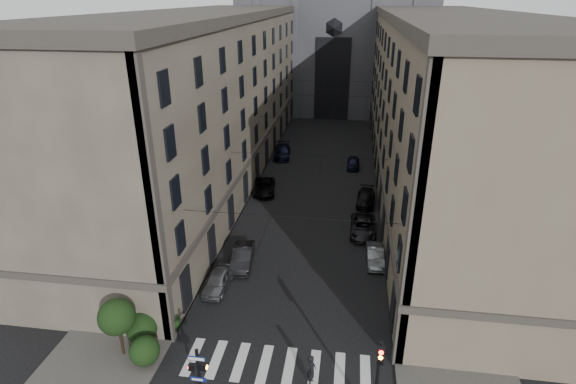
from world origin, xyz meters
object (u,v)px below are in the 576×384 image
at_px(car_right_near, 375,256).
at_px(pedestrian_signal_left, 199,375).
at_px(car_left_far, 282,152).
at_px(car_left_midnear, 242,257).
at_px(car_left_near, 218,281).
at_px(pedestrian, 311,370).
at_px(car_left_midfar, 264,187).
at_px(car_right_midfar, 366,198).
at_px(car_right_far, 353,163).
at_px(gothic_tower, 337,11).
at_px(car_right_midnear, 363,227).
at_px(traffic_light_right, 378,374).

bearing_deg(car_right_near, pedestrian_signal_left, -123.29).
bearing_deg(car_left_far, car_left_midnear, -93.33).
bearing_deg(car_left_near, pedestrian, -43.93).
bearing_deg(car_left_midfar, car_right_midfar, -15.06).
distance_m(pedestrian_signal_left, car_left_midfar, 28.92).
relative_size(pedestrian_signal_left, car_right_far, 1.04).
relative_size(pedestrian_signal_left, car_right_near, 1.03).
distance_m(car_left_midnear, car_left_midfar, 14.83).
distance_m(car_right_near, car_right_far, 22.42).
relative_size(pedestrian_signal_left, car_left_near, 1.00).
bearing_deg(car_left_far, gothic_tower, 75.21).
distance_m(car_left_near, car_right_near, 13.01).
relative_size(car_left_far, car_right_midfar, 1.16).
relative_size(car_right_midnear, pedestrian, 2.51).
bearing_deg(car_left_midnear, car_right_midnear, 28.32).
xyz_separation_m(traffic_light_right, car_left_midnear, (-10.20, 13.59, -2.54)).
xyz_separation_m(car_right_midfar, pedestrian, (-3.47, -24.93, 0.34)).
xyz_separation_m(car_left_far, car_right_near, (11.68, -25.23, -0.12)).
xyz_separation_m(gothic_tower, pedestrian, (2.16, -70.99, -16.80)).
relative_size(car_left_far, car_right_far, 1.37).
distance_m(pedestrian_signal_left, car_left_far, 41.21).
relative_size(car_left_near, car_right_midnear, 0.80).
distance_m(pedestrian_signal_left, car_right_midfar, 28.94).
height_order(car_right_midfar, pedestrian, pedestrian).
bearing_deg(car_left_near, car_right_midnear, 45.06).
height_order(traffic_light_right, car_right_midnear, traffic_light_right).
bearing_deg(car_left_midnear, car_right_far, 63.99).
relative_size(car_left_near, car_right_far, 1.04).
distance_m(car_left_near, car_left_far, 30.57).
distance_m(gothic_tower, car_left_near, 65.43).
height_order(car_left_near, pedestrian, pedestrian).
xyz_separation_m(traffic_light_right, car_right_midfar, (0.02, 26.99, -2.63)).
relative_size(car_left_near, car_right_near, 1.03).
height_order(car_left_near, car_left_far, car_left_far).
relative_size(pedestrian_signal_left, car_right_midfar, 0.88).
height_order(car_left_near, car_right_near, car_left_near).
relative_size(gothic_tower, car_left_midnear, 12.82).
height_order(gothic_tower, car_right_near, gothic_tower).
bearing_deg(gothic_tower, car_left_midfar, -97.16).
height_order(gothic_tower, car_left_far, gothic_tower).
bearing_deg(car_right_near, gothic_tower, 94.27).
bearing_deg(gothic_tower, car_left_near, -95.14).
relative_size(car_right_near, car_right_midfar, 0.85).
xyz_separation_m(pedestrian_signal_left, car_left_midnear, (-1.08, 14.01, -1.58)).
xyz_separation_m(car_left_far, car_right_midfar, (11.10, -13.73, -0.10)).
bearing_deg(car_left_far, car_right_midnear, -67.43).
distance_m(car_left_midnear, car_left_far, 27.14).
height_order(car_left_midfar, pedestrian, pedestrian).
distance_m(car_left_near, car_right_midnear, 14.93).
bearing_deg(pedestrian_signal_left, car_right_midfar, 71.56).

